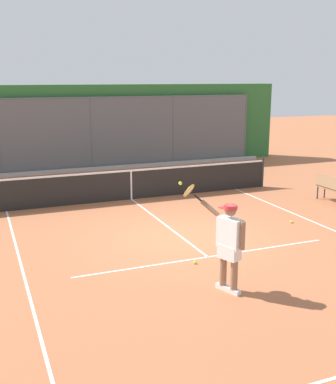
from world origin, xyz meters
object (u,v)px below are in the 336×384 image
tennis_ball_near_net (291,222)px  tennis_ball_mid_court (195,262)px  tennis_player (228,241)px  courtside_bench (333,187)px

tennis_ball_near_net → tennis_ball_mid_court: (3.64, 1.66, 0.00)m
tennis_ball_near_net → tennis_player: bearing=40.0°
tennis_ball_mid_court → courtside_bench: (-6.08, -2.94, 0.48)m
tennis_player → tennis_ball_near_net: tennis_player is taller
tennis_player → tennis_ball_mid_court: (-0.01, -1.40, -0.92)m
tennis_player → tennis_ball_near_net: bearing=-71.6°
tennis_player → courtside_bench: (-6.09, -4.35, -0.45)m
tennis_player → tennis_ball_mid_court: 1.68m
tennis_ball_near_net → tennis_ball_mid_court: 4.00m
tennis_ball_mid_court → courtside_bench: size_ratio=0.05×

